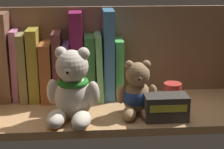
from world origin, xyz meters
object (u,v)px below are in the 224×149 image
Objects in this scene: book_7 at (77,55)px; teddy_bear_larger at (72,90)px; book_2 at (25,65)px; book_3 at (35,63)px; book_10 at (108,53)px; book_11 at (118,67)px; book_1 at (17,64)px; book_5 at (58,64)px; book_4 at (48,69)px; book_8 at (90,65)px; small_product_box at (166,107)px; book_9 at (99,64)px; teddy_bear_smaller at (137,94)px; pillar_candle at (172,94)px; book_6 at (67,69)px; book_0 at (5,56)px.

teddy_bear_larger is at bearing -93.18° from book_7.
book_2 is 0.94× the size of book_3.
book_10 is 1.51× the size of book_11.
book_1 is 11.44cm from book_5.
book_8 is at bearing 0.00° from book_4.
book_10 is at bearing 0.00° from book_8.
small_product_box is (18.00, -18.28, -5.75)cm from book_8.
book_3 is at bearing 180.00° from book_9.
book_2 is 2.90cm from book_3.
book_4 is 1.16× the size of teddy_bear_smaller.
book_4 is 0.99× the size of book_11.
teddy_bear_larger is 22.87cm from small_product_box.
book_7 is at bearing 180.00° from book_8.
teddy_bear_smaller is (15.00, -14.55, -6.59)cm from book_7.
book_11 reaches higher than book_4.
book_4 is (6.10, 0.00, -1.28)cm from book_2.
book_4 is 35.20cm from pillar_candle.
book_2 is 1.16× the size of book_4.
book_3 is 1.27× the size of book_6.
book_8 reaches higher than pillar_candle.
book_4 is (3.26, 0.00, -1.88)cm from book_3.
book_11 reaches higher than teddy_bear_smaller.
book_9 is 1.75× the size of small_product_box.
book_9 is at bearing 67.60° from teddy_bear_larger.
teddy_bear_smaller is at bearing 149.92° from small_product_box.
book_9 is 1.12× the size of book_11.
book_7 is at bearing 0.00° from book_2.
book_10 reaches higher than book_4.
book_3 is at bearing 151.34° from teddy_bear_smaller.
book_0 reaches higher than book_1.
book_7 is 21.91cm from teddy_bear_smaller.
book_5 is 1.82× the size of small_product_box.
book_10 is at bearing 125.00° from small_product_box.
book_3 is 1.05× the size of book_5.
book_3 is at bearing 0.00° from book_0.
book_3 is at bearing 166.52° from pillar_candle.
book_0 is at bearing 168.88° from pillar_candle.
book_9 reaches higher than teddy_bear_larger.
book_2 is 20.46cm from book_9.
book_6 is at bearing 180.00° from book_9.
book_4 is 0.85× the size of book_5.
book_0 is 28.39cm from book_10.
book_0 is 5.95cm from book_2.
book_6 is 0.88× the size of book_8.
book_8 reaches higher than book_6.
book_6 is (8.69, 0.00, -2.09)cm from book_3.
book_1 reaches higher than small_product_box.
book_9 is at bearing 0.00° from book_7.
book_4 is 0.88× the size of book_9.
book_11 is (28.37, 0.00, -1.56)cm from book_1.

